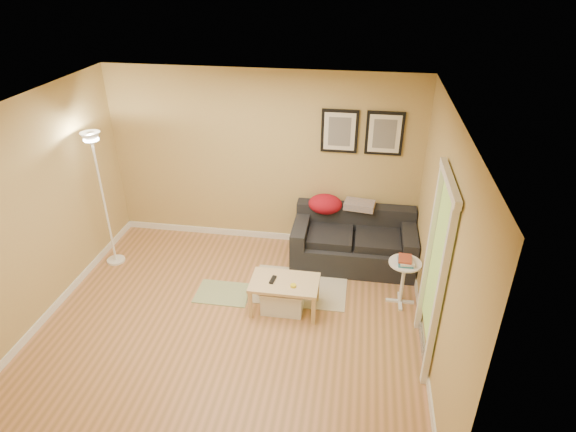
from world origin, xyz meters
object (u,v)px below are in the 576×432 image
object	(u,v)px
sofa	(354,240)
coffee_table	(285,295)
book_stack	(406,260)
side_table	(402,283)
floor_lamp	(105,204)
storage_bin	(283,298)

from	to	relation	value
sofa	coffee_table	xyz separation A→B (m)	(-0.79, -1.18, -0.17)
coffee_table	book_stack	distance (m)	1.54
side_table	floor_lamp	world-z (taller)	floor_lamp
side_table	book_stack	size ratio (longest dim) A/B	2.60
sofa	side_table	xyz separation A→B (m)	(0.64, -0.82, -0.07)
side_table	book_stack	distance (m)	0.34
storage_bin	book_stack	bearing A→B (deg)	13.33
sofa	book_stack	xyz separation A→B (m)	(0.64, -0.84, 0.27)
sofa	side_table	bearing A→B (deg)	-52.18
sofa	side_table	world-z (taller)	sofa
sofa	coffee_table	bearing A→B (deg)	-123.92
book_stack	side_table	bearing A→B (deg)	104.50
coffee_table	book_stack	size ratio (longest dim) A/B	3.53
coffee_table	book_stack	xyz separation A→B (m)	(1.43, 0.34, 0.44)
storage_bin	floor_lamp	world-z (taller)	floor_lamp
storage_bin	coffee_table	bearing A→B (deg)	12.08
storage_bin	side_table	xyz separation A→B (m)	(1.45, 0.36, 0.15)
side_table	floor_lamp	distance (m)	4.08
coffee_table	storage_bin	xyz separation A→B (m)	(-0.02, -0.00, -0.05)
sofa	coffee_table	distance (m)	1.43
sofa	coffee_table	world-z (taller)	sofa
book_stack	storage_bin	bearing A→B (deg)	-149.54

